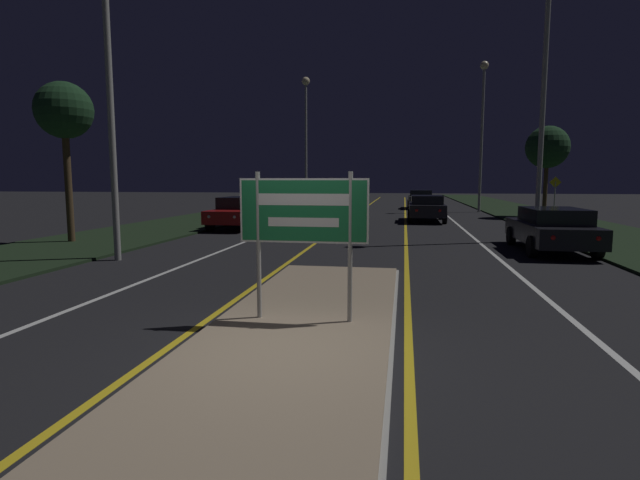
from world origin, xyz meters
The scene contains 23 objects.
ground_plane centered at (0.00, 0.00, 0.00)m, with size 160.00×160.00×0.00m, color black.
median_island centered at (0.00, 1.35, 0.04)m, with size 2.81×9.65×0.10m.
verge_left centered at (-9.50, 20.00, 0.04)m, with size 5.00×100.00×0.08m.
verge_right centered at (9.50, 20.00, 0.04)m, with size 5.00×100.00×0.08m.
centre_line_yellow_left centered at (-1.59, 25.00, 0.00)m, with size 0.12×70.00×0.01m.
centre_line_yellow_right centered at (1.59, 25.00, 0.00)m, with size 0.12×70.00×0.01m.
lane_line_white_left centered at (-4.20, 25.00, 0.00)m, with size 0.12×70.00×0.01m.
lane_line_white_right centered at (4.20, 25.00, 0.00)m, with size 0.12×70.00×0.01m.
edge_line_white_left centered at (-7.20, 25.00, 0.00)m, with size 0.10×70.00×0.01m.
edge_line_white_right centered at (7.20, 25.00, 0.00)m, with size 0.10×70.00×0.01m.
highway_sign centered at (0.00, 1.35, 1.68)m, with size 1.97×0.07×2.27m.
streetlight_left_near centered at (-6.42, 6.71, 5.92)m, with size 0.56×0.56×8.82m.
streetlight_left_far centered at (-6.17, 32.85, 7.01)m, with size 0.63×0.63×10.12m.
streetlight_right_near centered at (6.31, 13.27, 7.36)m, with size 0.61×0.61×10.84m.
streetlight_right_far centered at (6.69, 30.31, 6.77)m, with size 0.57×0.57×10.25m.
car_receding_0 centered at (6.08, 10.56, 0.73)m, with size 1.98×4.76×1.38m.
car_receding_1 centered at (2.69, 21.61, 0.76)m, with size 1.97×4.72×1.42m.
car_receding_2 centered at (2.75, 33.99, 0.77)m, with size 1.98×4.70×1.46m.
car_approaching_0 centered at (-6.02, 16.16, 0.78)m, with size 1.95×4.63×1.46m.
car_approaching_1 centered at (-2.86, 27.94, 0.77)m, with size 1.86×4.29×1.46m.
warning_sign centered at (9.42, 22.38, 1.49)m, with size 0.60×0.06×2.34m.
roadside_palm_left centered at (-10.12, 9.84, 4.55)m, with size 1.93×1.93×5.51m.
roadside_palm_right centered at (9.74, 25.48, 4.13)m, with size 2.47×2.47×5.32m.
Camera 1 is at (1.49, -6.01, 2.24)m, focal length 28.00 mm.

